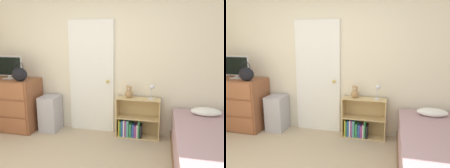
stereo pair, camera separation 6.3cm
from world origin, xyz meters
TOP-DOWN VIEW (x-y plane):
  - wall_back at (0.00, 2.00)m, footprint 10.00×0.06m
  - door_closed at (-0.26, 1.94)m, footprint 0.83×0.09m
  - dresser at (-1.72, 1.67)m, footprint 0.93×0.56m
  - tv at (-1.78, 1.69)m, footprint 0.55×0.16m
  - handbag at (-1.42, 1.50)m, footprint 0.29×0.14m
  - storage_bin at (-1.02, 1.76)m, footprint 0.33×0.37m
  - bookshelf at (0.56, 1.82)m, footprint 0.75×0.25m
  - teddy_bear at (0.45, 1.82)m, footprint 0.14×0.14m
  - desk_lamp at (0.84, 1.78)m, footprint 0.11×0.10m
  - bed at (1.68, 1.02)m, footprint 1.00×1.87m

SIDE VIEW (x-z plane):
  - bookshelf at x=0.56m, z-range -0.09..0.61m
  - bed at x=1.68m, z-range -0.05..0.60m
  - storage_bin at x=-1.02m, z-range 0.00..0.65m
  - dresser at x=-1.72m, z-range 0.00..0.97m
  - teddy_bear at x=0.45m, z-range 0.69..0.90m
  - desk_lamp at x=0.84m, z-range 0.75..1.01m
  - door_closed at x=-0.26m, z-range 0.00..2.03m
  - handbag at x=-1.42m, z-range 0.92..1.26m
  - tv at x=-1.78m, z-range 0.98..1.39m
  - wall_back at x=0.00m, z-range 0.00..2.55m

